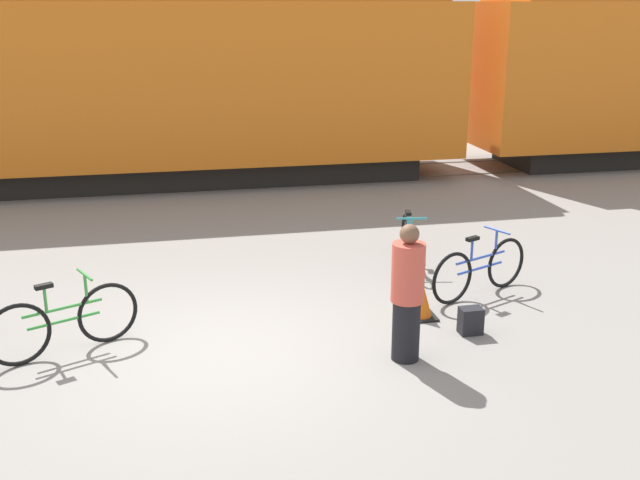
{
  "coord_description": "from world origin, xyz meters",
  "views": [
    {
      "loc": [
        -0.6,
        -8.13,
        3.93
      ],
      "look_at": [
        1.25,
        0.61,
        1.1
      ],
      "focal_mm": 42.0,
      "sensor_mm": 36.0,
      "label": 1
    }
  ],
  "objects_px": {
    "bicycle_green": "(64,322)",
    "person_in_red": "(407,294)",
    "freight_train": "(185,56)",
    "bicycle_blue": "(480,269)",
    "bicycle_teal": "(409,242)",
    "backpack": "(471,321)",
    "traffic_cone": "(421,299)"
  },
  "relations": [
    {
      "from": "backpack",
      "to": "traffic_cone",
      "type": "bearing_deg",
      "value": 126.19
    },
    {
      "from": "person_in_red",
      "to": "bicycle_blue",
      "type": "bearing_deg",
      "value": -129.56
    },
    {
      "from": "bicycle_teal",
      "to": "person_in_red",
      "type": "relative_size",
      "value": 1.0
    },
    {
      "from": "backpack",
      "to": "traffic_cone",
      "type": "distance_m",
      "value": 0.76
    },
    {
      "from": "freight_train",
      "to": "person_in_red",
      "type": "relative_size",
      "value": 23.74
    },
    {
      "from": "bicycle_blue",
      "to": "traffic_cone",
      "type": "relative_size",
      "value": 3.07
    },
    {
      "from": "backpack",
      "to": "person_in_red",
      "type": "bearing_deg",
      "value": -153.69
    },
    {
      "from": "person_in_red",
      "to": "freight_train",
      "type": "bearing_deg",
      "value": -73.81
    },
    {
      "from": "person_in_red",
      "to": "backpack",
      "type": "relative_size",
      "value": 4.78
    },
    {
      "from": "bicycle_teal",
      "to": "backpack",
      "type": "relative_size",
      "value": 4.79
    },
    {
      "from": "freight_train",
      "to": "bicycle_blue",
      "type": "distance_m",
      "value": 9.18
    },
    {
      "from": "bicycle_green",
      "to": "person_in_red",
      "type": "bearing_deg",
      "value": -14.17
    },
    {
      "from": "traffic_cone",
      "to": "bicycle_teal",
      "type": "bearing_deg",
      "value": 75.99
    },
    {
      "from": "bicycle_blue",
      "to": "traffic_cone",
      "type": "xyz_separation_m",
      "value": [
        -1.07,
        -0.57,
        -0.14
      ]
    },
    {
      "from": "person_in_red",
      "to": "traffic_cone",
      "type": "xyz_separation_m",
      "value": [
        0.57,
        1.11,
        -0.55
      ]
    },
    {
      "from": "bicycle_green",
      "to": "backpack",
      "type": "distance_m",
      "value": 4.89
    },
    {
      "from": "bicycle_teal",
      "to": "bicycle_blue",
      "type": "distance_m",
      "value": 1.57
    },
    {
      "from": "bicycle_green",
      "to": "bicycle_teal",
      "type": "xyz_separation_m",
      "value": [
        4.92,
        2.18,
        -0.04
      ]
    },
    {
      "from": "freight_train",
      "to": "bicycle_blue",
      "type": "bearing_deg",
      "value": -65.8
    },
    {
      "from": "bicycle_teal",
      "to": "traffic_cone",
      "type": "distance_m",
      "value": 2.1
    },
    {
      "from": "freight_train",
      "to": "bicycle_blue",
      "type": "height_order",
      "value": "freight_train"
    },
    {
      "from": "bicycle_blue",
      "to": "freight_train",
      "type": "bearing_deg",
      "value": 114.2
    },
    {
      "from": "bicycle_teal",
      "to": "traffic_cone",
      "type": "bearing_deg",
      "value": -104.01
    },
    {
      "from": "bicycle_green",
      "to": "person_in_red",
      "type": "xyz_separation_m",
      "value": [
        3.85,
        -0.97,
        0.41
      ]
    },
    {
      "from": "bicycle_teal",
      "to": "bicycle_blue",
      "type": "height_order",
      "value": "bicycle_blue"
    },
    {
      "from": "backpack",
      "to": "bicycle_green",
      "type": "bearing_deg",
      "value": 174.48
    },
    {
      "from": "bicycle_green",
      "to": "backpack",
      "type": "bearing_deg",
      "value": -5.52
    },
    {
      "from": "freight_train",
      "to": "backpack",
      "type": "distance_m",
      "value": 10.08
    },
    {
      "from": "bicycle_blue",
      "to": "person_in_red",
      "type": "bearing_deg",
      "value": -134.21
    },
    {
      "from": "bicycle_blue",
      "to": "traffic_cone",
      "type": "height_order",
      "value": "bicycle_blue"
    },
    {
      "from": "freight_train",
      "to": "bicycle_green",
      "type": "relative_size",
      "value": 23.3
    },
    {
      "from": "bicycle_green",
      "to": "bicycle_blue",
      "type": "distance_m",
      "value": 5.53
    }
  ]
}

